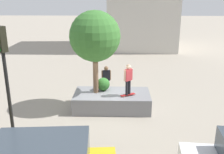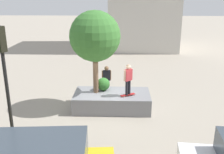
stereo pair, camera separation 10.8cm
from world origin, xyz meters
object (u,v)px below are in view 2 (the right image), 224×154
object	(u,v)px
skateboarder	(128,77)
traffic_light_corner	(5,73)
planter_ledge	(112,101)
skateboard	(128,95)
plaza_tree	(95,37)
pedestrian_crossing	(107,78)

from	to	relation	value
skateboarder	traffic_light_corner	bearing A→B (deg)	44.23
planter_ledge	traffic_light_corner	size ratio (longest dim) A/B	0.81
skateboard	planter_ledge	bearing A→B (deg)	-22.42
plaza_tree	skateboard	distance (m)	3.41
skateboard	skateboarder	xyz separation A→B (m)	(0.00, -0.00, 0.94)
planter_ledge	skateboard	xyz separation A→B (m)	(-0.83, 0.34, 0.50)
plaza_tree	traffic_light_corner	xyz separation A→B (m)	(2.62, 4.67, -0.52)
planter_ledge	traffic_light_corner	distance (m)	6.42
skateboard	skateboarder	world-z (taller)	skateboarder
planter_ledge	pedestrian_crossing	bearing A→B (deg)	-79.68
pedestrian_crossing	planter_ledge	bearing A→B (deg)	100.32
skateboard	pedestrian_crossing	bearing A→B (deg)	-64.69
pedestrian_crossing	skateboard	bearing A→B (deg)	115.31
skateboarder	pedestrian_crossing	distance (m)	3.05
plaza_tree	skateboard	bearing A→B (deg)	164.53
planter_ledge	plaza_tree	size ratio (longest dim) A/B	0.93
plaza_tree	traffic_light_corner	bearing A→B (deg)	60.65
skateboarder	traffic_light_corner	size ratio (longest dim) A/B	0.33
plaza_tree	pedestrian_crossing	bearing A→B (deg)	-101.50
planter_ledge	skateboard	size ratio (longest dim) A/B	4.96
planter_ledge	skateboarder	bearing A→B (deg)	157.58
skateboard	traffic_light_corner	bearing A→B (deg)	44.23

